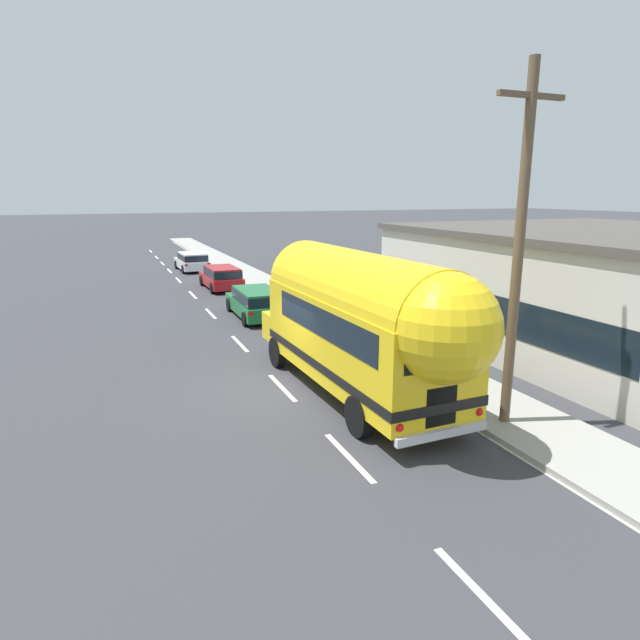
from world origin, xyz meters
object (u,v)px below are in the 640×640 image
at_px(painted_bus, 364,320).
at_px(car_second, 222,276).
at_px(car_third, 192,260).
at_px(car_lead, 257,301).
at_px(utility_pole, 519,248).

relative_size(painted_bus, car_second, 2.29).
height_order(painted_bus, car_third, painted_bus).
height_order(car_lead, car_third, same).
xyz_separation_m(utility_pole, car_second, (-2.31, 22.04, -3.64)).
xyz_separation_m(painted_bus, car_third, (-0.18, 27.78, -1.52)).
bearing_deg(car_lead, painted_bus, -90.25).
xyz_separation_m(utility_pole, car_third, (-2.67, 30.62, -3.64)).
height_order(utility_pole, car_lead, utility_pole).
xyz_separation_m(utility_pole, car_lead, (-2.44, 13.83, -3.63)).
bearing_deg(car_lead, car_third, 90.78).
bearing_deg(car_third, car_second, -87.56).
distance_m(car_lead, car_third, 16.79).
bearing_deg(car_second, car_lead, -90.95).
height_order(utility_pole, painted_bus, utility_pole).
bearing_deg(painted_bus, car_lead, 89.75).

